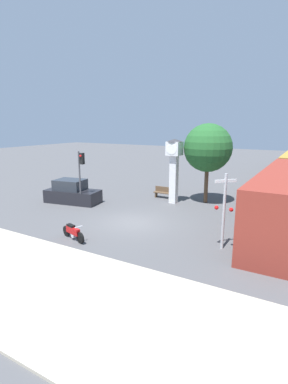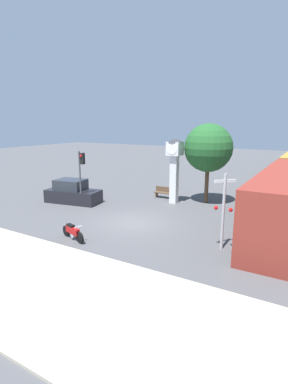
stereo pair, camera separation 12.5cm
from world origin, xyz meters
name	(u,v)px [view 2 (the right image)]	position (x,y,z in m)	size (l,w,h in m)	color
ground_plane	(133,223)	(0.00, 0.00, 0.00)	(120.00, 120.00, 0.00)	#4C4C4F
sidewalk_strip	(25,277)	(0.00, -7.92, 0.05)	(36.00, 6.00, 0.10)	#B2A893
motorcycle	(73,232)	(-1.25, -3.91, 0.42)	(1.95, 0.72, 0.88)	black
clock_tower	(175,161)	(0.14, 5.62, 3.24)	(1.22, 1.22, 4.89)	white
traffic_light	(81,169)	(-5.13, 1.19, 2.80)	(0.50, 0.35, 4.07)	#47474C
railroad_crossing_signal	(223,209)	(5.85, -1.12, 2.03)	(0.90, 0.82, 3.72)	#B7B7BC
street_tree	(208,148)	(2.24, 7.01, 4.20)	(3.62, 3.62, 6.03)	brown
bench	(164,192)	(-1.22, 6.64, 0.49)	(1.60, 0.44, 0.92)	brown
parked_car	(73,193)	(-6.68, 1.79, 0.75)	(4.45, 2.50, 1.80)	black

